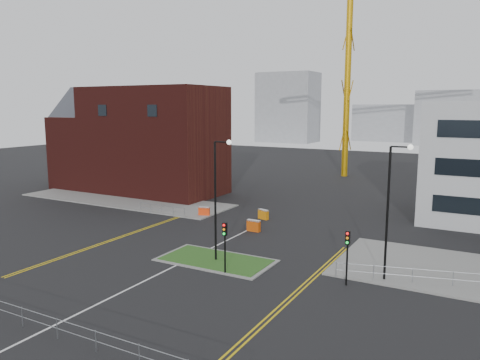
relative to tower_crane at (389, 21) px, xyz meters
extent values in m
plane|color=black|center=(-3.62, -57.10, -24.72)|extent=(200.00, 200.00, 0.00)
cube|color=slate|center=(-23.62, -35.10, -24.66)|extent=(28.00, 8.00, 0.12)
cube|color=slate|center=(-1.62, -49.10, -24.68)|extent=(8.60, 4.60, 0.08)
cube|color=#1E4C19|center=(-1.62, -49.10, -24.66)|extent=(8.00, 4.00, 0.12)
cube|color=#431410|center=(-23.62, -29.10, -17.72)|extent=(18.00, 10.00, 14.00)
cube|color=black|center=(-27.62, -34.12, -13.72)|extent=(1.40, 0.10, 1.40)
cube|color=black|center=(-19.62, -34.12, -13.72)|extent=(1.40, 0.10, 1.40)
cube|color=#431410|center=(-35.62, -29.10, -19.72)|extent=(6.00, 10.00, 10.00)
cube|color=#2D3038|center=(-35.62, -29.10, -14.72)|extent=(6.40, 8.49, 8.49)
cylinder|color=#CC920C|center=(-5.62, -2.10, -8.88)|extent=(1.00, 1.00, 31.68)
cylinder|color=black|center=(-1.62, -49.10, -20.22)|extent=(0.16, 0.16, 9.00)
cylinder|color=black|center=(-1.02, -49.10, -15.72)|extent=(1.20, 0.10, 0.10)
sphere|color=silver|center=(-0.42, -49.10, -15.72)|extent=(0.36, 0.36, 0.36)
cylinder|color=black|center=(10.38, -47.10, -20.22)|extent=(0.16, 0.16, 9.00)
cylinder|color=black|center=(10.98, -47.10, -15.72)|extent=(1.20, 0.10, 0.10)
sphere|color=silver|center=(11.58, -47.10, -15.72)|extent=(0.36, 0.36, 0.36)
cylinder|color=black|center=(0.38, -51.10, -23.22)|extent=(0.12, 0.12, 3.00)
cube|color=black|center=(0.38, -51.10, -21.52)|extent=(0.28, 0.22, 0.90)
sphere|color=red|center=(0.38, -51.23, -21.22)|extent=(0.18, 0.18, 0.18)
sphere|color=orange|center=(0.38, -51.23, -21.52)|extent=(0.18, 0.18, 0.18)
sphere|color=#0CCC33|center=(0.38, -51.23, -21.82)|extent=(0.18, 0.18, 0.18)
cylinder|color=black|center=(8.38, -49.10, -23.22)|extent=(0.12, 0.12, 3.00)
cube|color=black|center=(8.38, -49.10, -21.52)|extent=(0.28, 0.22, 0.90)
sphere|color=red|center=(8.38, -49.23, -21.22)|extent=(0.18, 0.18, 0.18)
sphere|color=orange|center=(8.38, -49.23, -21.52)|extent=(0.18, 0.18, 0.18)
sphere|color=#0CCC33|center=(8.38, -49.23, -21.82)|extent=(0.18, 0.18, 0.18)
cylinder|color=gray|center=(-3.62, -63.10, -23.67)|extent=(24.00, 0.04, 0.04)
cylinder|color=gray|center=(-3.62, -63.10, -24.17)|extent=(24.00, 0.04, 0.04)
cylinder|color=gray|center=(-14.62, -39.10, -23.67)|extent=(6.00, 0.04, 0.04)
cylinder|color=gray|center=(-14.62, -39.10, -24.17)|extent=(6.00, 0.04, 0.04)
cylinder|color=gray|center=(-17.62, -39.10, -24.17)|extent=(0.05, 0.05, 1.10)
cylinder|color=gray|center=(-11.62, -39.10, -24.17)|extent=(0.05, 0.05, 1.10)
cylinder|color=gray|center=(7.38, -48.10, -24.17)|extent=(0.05, 0.05, 1.10)
cube|color=silver|center=(-3.62, -55.10, -24.71)|extent=(0.15, 30.00, 0.01)
cube|color=gold|center=(-12.62, -47.10, -24.71)|extent=(0.12, 24.00, 0.01)
cube|color=gold|center=(-12.32, -47.10, -24.71)|extent=(0.12, 24.00, 0.01)
cube|color=gold|center=(5.88, -51.10, -24.71)|extent=(0.12, 20.00, 0.01)
cube|color=gold|center=(6.18, -51.10, -24.71)|extent=(0.12, 20.00, 0.01)
cube|color=gray|center=(-43.62, 62.90, -13.72)|extent=(18.00, 12.00, 22.00)
cube|color=gray|center=(6.38, 72.90, -16.72)|extent=(24.00, 12.00, 16.00)
cube|color=gray|center=(-11.62, 82.90, -18.72)|extent=(30.00, 12.00, 12.00)
cube|color=#F63C0D|center=(-10.33, -37.39, -24.23)|extent=(1.24, 0.75, 0.98)
cube|color=silver|center=(-10.33, -37.39, -23.79)|extent=(1.24, 0.75, 0.12)
cube|color=orange|center=(-4.26, -35.54, -24.22)|extent=(1.26, 0.77, 1.00)
cube|color=silver|center=(-4.26, -35.54, -23.77)|extent=(1.26, 0.77, 0.12)
cube|color=#C6480B|center=(-2.96, -40.25, -24.19)|extent=(1.30, 0.49, 1.07)
cube|color=silver|center=(-2.96, -40.25, -23.71)|extent=(1.30, 0.49, 0.13)
camera|label=1|loc=(16.33, -77.88, -13.15)|focal=35.00mm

